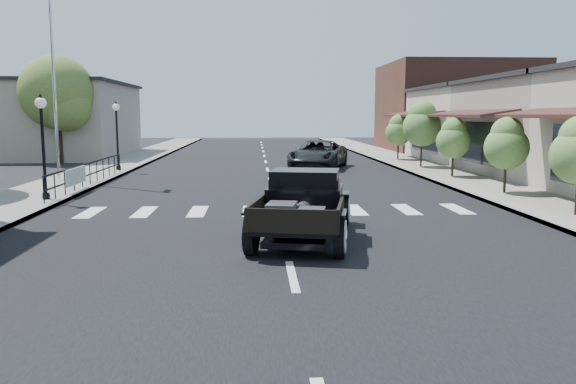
{
  "coord_description": "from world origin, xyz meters",
  "views": [
    {
      "loc": [
        -0.66,
        -12.86,
        2.93
      ],
      "look_at": [
        0.16,
        1.09,
        1.0
      ],
      "focal_mm": 35.0,
      "sensor_mm": 36.0,
      "label": 1
    }
  ],
  "objects": [
    {
      "name": "road_markings",
      "position": [
        0.0,
        10.0,
        0.0
      ],
      "size": [
        12.0,
        60.0,
        0.06
      ],
      "primitive_type": null,
      "color": "silver",
      "rests_on": "ground"
    },
    {
      "name": "big_tree_far",
      "position": [
        -12.5,
        22.0,
        3.23
      ],
      "size": [
        4.4,
        4.4,
        6.46
      ],
      "primitive_type": null,
      "color": "#52682C",
      "rests_on": "ground"
    },
    {
      "name": "lamp_post_b",
      "position": [
        -7.6,
        6.0,
        1.88
      ],
      "size": [
        0.36,
        0.36,
        3.46
      ],
      "primitive_type": null,
      "color": "black",
      "rests_on": "sidewalk_left"
    },
    {
      "name": "far_building_right",
      "position": [
        15.5,
        32.0,
        3.5
      ],
      "size": [
        11.0,
        10.0,
        7.0
      ],
      "primitive_type": "cube",
      "color": "brown",
      "rests_on": "ground"
    },
    {
      "name": "small_tree_e",
      "position": [
        8.3,
        21.85,
        1.49
      ],
      "size": [
        1.61,
        1.61,
        2.68
      ],
      "primitive_type": null,
      "color": "#567E3A",
      "rests_on": "sidewalk_right"
    },
    {
      "name": "small_tree_d",
      "position": [
        8.3,
        16.91,
        1.85
      ],
      "size": [
        2.04,
        2.04,
        3.4
      ],
      "primitive_type": null,
      "color": "#567E3A",
      "rests_on": "sidewalk_right"
    },
    {
      "name": "small_tree_c",
      "position": [
        8.3,
        12.05,
        1.42
      ],
      "size": [
        1.53,
        1.53,
        2.54
      ],
      "primitive_type": null,
      "color": "#567E3A",
      "rests_on": "sidewalk_right"
    },
    {
      "name": "sidewalk_right",
      "position": [
        8.5,
        15.0,
        0.07
      ],
      "size": [
        3.0,
        80.0,
        0.15
      ],
      "primitive_type": "cube",
      "color": "#9A988C",
      "rests_on": "ground"
    },
    {
      "name": "banner",
      "position": [
        -7.22,
        8.0,
        0.45
      ],
      "size": [
        0.04,
        2.2,
        0.6
      ],
      "primitive_type": null,
      "color": "silver",
      "rests_on": "sidewalk_left"
    },
    {
      "name": "storefront_far",
      "position": [
        15.0,
        22.0,
        2.25
      ],
      "size": [
        10.0,
        9.0,
        4.5
      ],
      "primitive_type": "cube",
      "color": "#C0B5A3",
      "rests_on": "ground"
    },
    {
      "name": "road",
      "position": [
        0.0,
        15.0,
        0.01
      ],
      "size": [
        14.0,
        80.0,
        0.02
      ],
      "primitive_type": "cube",
      "color": "black",
      "rests_on": "ground"
    },
    {
      "name": "railing",
      "position": [
        -7.3,
        10.0,
        0.65
      ],
      "size": [
        0.08,
        10.0,
        1.0
      ],
      "primitive_type": null,
      "color": "black",
      "rests_on": "sidewalk_left"
    },
    {
      "name": "ground",
      "position": [
        0.0,
        0.0,
        0.0
      ],
      "size": [
        120.0,
        120.0,
        0.0
      ],
      "primitive_type": "plane",
      "color": "black",
      "rests_on": "ground"
    },
    {
      "name": "lamp_post_c",
      "position": [
        -7.6,
        16.0,
        1.88
      ],
      "size": [
        0.36,
        0.36,
        3.46
      ],
      "primitive_type": null,
      "color": "black",
      "rests_on": "sidewalk_left"
    },
    {
      "name": "small_tree_b",
      "position": [
        8.3,
        6.66,
        1.45
      ],
      "size": [
        1.56,
        1.56,
        2.6
      ],
      "primitive_type": null,
      "color": "#567E3A",
      "rests_on": "sidewalk_right"
    },
    {
      "name": "sidewalk_left",
      "position": [
        -8.5,
        15.0,
        0.07
      ],
      "size": [
        3.0,
        80.0,
        0.15
      ],
      "primitive_type": "cube",
      "color": "gray",
      "rests_on": "ground"
    },
    {
      "name": "low_building_left",
      "position": [
        -15.0,
        28.0,
        2.5
      ],
      "size": [
        10.0,
        12.0,
        5.0
      ],
      "primitive_type": "cube",
      "color": "#A89C8D",
      "rests_on": "ground"
    },
    {
      "name": "hotrod_pickup",
      "position": [
        0.48,
        0.11,
        0.83
      ],
      "size": [
        3.16,
        5.17,
        1.67
      ],
      "primitive_type": null,
      "rotation": [
        0.0,
        0.0,
        -0.2
      ],
      "color": "black",
      "rests_on": "ground"
    },
    {
      "name": "flagpole",
      "position": [
        -9.2,
        12.0,
        5.93
      ],
      "size": [
        0.12,
        0.12,
        11.56
      ],
      "primitive_type": "cylinder",
      "color": "silver",
      "rests_on": "sidewalk_left"
    },
    {
      "name": "second_car",
      "position": [
        2.79,
        17.55,
        0.76
      ],
      "size": [
        4.07,
        6.0,
        1.53
      ],
      "primitive_type": "imported",
      "rotation": [
        0.0,
        0.0,
        -0.31
      ],
      "color": "black",
      "rests_on": "ground"
    }
  ]
}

